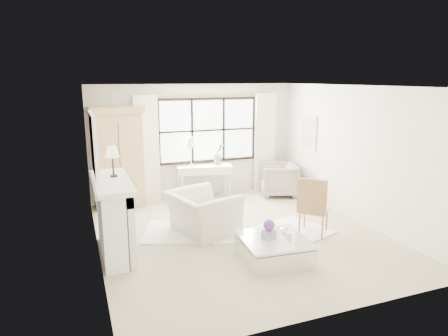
{
  "coord_description": "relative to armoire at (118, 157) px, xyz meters",
  "views": [
    {
      "loc": [
        -2.75,
        -6.37,
        2.85
      ],
      "look_at": [
        -0.25,
        0.2,
        1.25
      ],
      "focal_mm": 32.0,
      "sensor_mm": 36.0,
      "label": 1
    }
  ],
  "objects": [
    {
      "name": "art_canvas",
      "position": [
        4.31,
        -0.8,
        0.41
      ],
      "size": [
        0.01,
        0.52,
        0.72
      ],
      "primitive_type": "cube",
      "color": "beige",
      "rests_on": "wall_right"
    },
    {
      "name": "rug_left",
      "position": [
        1.04,
        -2.04,
        -1.12
      ],
      "size": [
        1.99,
        1.69,
        0.03
      ],
      "primitive_type": "cube",
      "rotation": [
        0.0,
        0.0,
        -0.35
      ],
      "color": "white",
      "rests_on": "floor"
    },
    {
      "name": "fireplace",
      "position": [
        -0.41,
        -2.5,
        -0.49
      ],
      "size": [
        0.58,
        1.66,
        1.26
      ],
      "color": "silver",
      "rests_on": "ground"
    },
    {
      "name": "orchid_plant",
      "position": [
        2.33,
        -0.05,
        -0.09
      ],
      "size": [
        0.32,
        0.27,
        0.51
      ],
      "primitive_type": "imported",
      "rotation": [
        0.0,
        0.0,
        0.19
      ],
      "color": "#4D6745",
      "rests_on": "console_table"
    },
    {
      "name": "coffee_table",
      "position": [
        1.93,
        -3.68,
        -0.96
      ],
      "size": [
        1.08,
        1.08,
        0.38
      ],
      "rotation": [
        0.0,
        0.0,
        -0.08
      ],
      "color": "silver",
      "rests_on": "floor"
    },
    {
      "name": "window_frame",
      "position": [
        2.16,
        0.22,
        0.46
      ],
      "size": [
        2.5,
        0.04,
        1.5
      ],
      "primitive_type": null,
      "color": "black",
      "rests_on": "wall_back"
    },
    {
      "name": "art_frame",
      "position": [
        4.33,
        -0.8,
        0.41
      ],
      "size": [
        0.04,
        0.62,
        0.82
      ],
      "primitive_type": "cube",
      "color": "silver",
      "rests_on": "wall_right"
    },
    {
      "name": "curtain_left",
      "position": [
        0.66,
        0.15,
        0.1
      ],
      "size": [
        0.55,
        0.1,
        2.47
      ],
      "primitive_type": "cube",
      "color": "white",
      "rests_on": "ground"
    },
    {
      "name": "club_armchair",
      "position": [
        1.24,
        -2.16,
        -0.75
      ],
      "size": [
        1.33,
        1.43,
        0.78
      ],
      "primitive_type": "imported",
      "rotation": [
        0.0,
        0.0,
        1.84
      ],
      "color": "beige",
      "rests_on": "floor"
    },
    {
      "name": "mantel_lamp",
      "position": [
        -0.32,
        -2.32,
        0.51
      ],
      "size": [
        0.22,
        0.22,
        0.51
      ],
      "color": "black",
      "rests_on": "fireplace"
    },
    {
      "name": "curtain_right",
      "position": [
        3.66,
        0.15,
        0.1
      ],
      "size": [
        0.55,
        0.1,
        2.47
      ],
      "primitive_type": "cube",
      "color": "white",
      "rests_on": "ground"
    },
    {
      "name": "side_table",
      "position": [
        1.4,
        -1.25,
        -0.81
      ],
      "size": [
        0.4,
        0.4,
        0.51
      ],
      "color": "silver",
      "rests_on": "floor"
    },
    {
      "name": "rug_right",
      "position": [
        2.68,
        -2.76,
        -1.13
      ],
      "size": [
        1.85,
        1.6,
        0.03
      ],
      "primitive_type": "cube",
      "rotation": [
        0.0,
        0.0,
        0.32
      ],
      "color": "white",
      "rests_on": "floor"
    },
    {
      "name": "wingback_chair",
      "position": [
        3.75,
        -0.47,
        -0.75
      ],
      "size": [
        1.11,
        1.09,
        0.79
      ],
      "primitive_type": "imported",
      "rotation": [
        0.0,
        0.0,
        -1.93
      ],
      "color": "gray",
      "rests_on": "floor"
    },
    {
      "name": "wall_front",
      "position": [
        1.86,
        -5.25,
        0.21
      ],
      "size": [
        5.0,
        0.0,
        5.0
      ],
      "primitive_type": "plane",
      "rotation": [
        -1.57,
        0.0,
        0.0
      ],
      "color": "white",
      "rests_on": "ground"
    },
    {
      "name": "coffee_vase",
      "position": [
        2.19,
        -3.53,
        -0.69
      ],
      "size": [
        0.16,
        0.16,
        0.13
      ],
      "primitive_type": "imported",
      "rotation": [
        0.0,
        0.0,
        0.29
      ],
      "color": "silver",
      "rests_on": "coffee_table"
    },
    {
      "name": "wall_back",
      "position": [
        1.86,
        0.25,
        0.21
      ],
      "size": [
        5.0,
        0.0,
        5.0
      ],
      "primitive_type": "plane",
      "rotation": [
        1.57,
        0.0,
        0.0
      ],
      "color": "beige",
      "rests_on": "ground"
    },
    {
      "name": "pillar_candle",
      "position": [
        2.13,
        -3.81,
        -0.7
      ],
      "size": [
        0.1,
        0.1,
        0.12
      ],
      "primitive_type": "cylinder",
      "color": "white",
      "rests_on": "coffee_table"
    },
    {
      "name": "planter_box",
      "position": [
        1.85,
        -3.65,
        -0.69
      ],
      "size": [
        0.22,
        0.22,
        0.13
      ],
      "primitive_type": "cube",
      "rotation": [
        0.0,
        0.0,
        0.27
      ],
      "color": "gray",
      "rests_on": "coffee_table"
    },
    {
      "name": "ceiling",
      "position": [
        1.86,
        -2.5,
        1.56
      ],
      "size": [
        5.5,
        5.5,
        0.0
      ],
      "primitive_type": "plane",
      "rotation": [
        3.14,
        0.0,
        0.0
      ],
      "color": "white",
      "rests_on": "ground"
    },
    {
      "name": "console_lamp",
      "position": [
        1.64,
        -0.05,
        0.22
      ],
      "size": [
        0.28,
        0.28,
        0.69
      ],
      "color": "gold",
      "rests_on": "console_table"
    },
    {
      "name": "armoire",
      "position": [
        0.0,
        0.0,
        0.0
      ],
      "size": [
        1.15,
        0.75,
        2.24
      ],
      "rotation": [
        0.0,
        0.0,
        0.05
      ],
      "color": "tan",
      "rests_on": "floor"
    },
    {
      "name": "window_pane",
      "position": [
        2.16,
        0.23,
        0.46
      ],
      "size": [
        2.4,
        0.02,
        1.5
      ],
      "primitive_type": "cube",
      "color": "white",
      "rests_on": "wall_back"
    },
    {
      "name": "floor",
      "position": [
        1.86,
        -2.5,
        -1.14
      ],
      "size": [
        5.5,
        5.5,
        0.0
      ],
      "primitive_type": "plane",
      "color": "#B8AB89",
      "rests_on": "ground"
    },
    {
      "name": "console_table",
      "position": [
        1.97,
        -0.05,
        -0.74
      ],
      "size": [
        1.36,
        0.69,
        0.8
      ],
      "rotation": [
        0.0,
        0.0,
        -0.2
      ],
      "color": "white",
      "rests_on": "floor"
    },
    {
      "name": "planter_flowers",
      "position": [
        1.85,
        -3.65,
        -0.54
      ],
      "size": [
        0.18,
        0.18,
        0.18
      ],
      "primitive_type": "sphere",
      "color": "#572B6B",
      "rests_on": "planter_box"
    },
    {
      "name": "curtain_rod",
      "position": [
        2.16,
        0.17,
        1.33
      ],
      "size": [
        3.3,
        0.04,
        0.04
      ],
      "primitive_type": "cylinder",
      "rotation": [
        0.0,
        1.57,
        0.0
      ],
      "color": "#A87F3A",
      "rests_on": "wall_back"
    },
    {
      "name": "wall_right",
      "position": [
        4.36,
        -2.5,
        0.21
      ],
      "size": [
        0.0,
        5.5,
        5.5
      ],
      "primitive_type": "plane",
      "rotation": [
        1.57,
        0.0,
        -1.57
      ],
      "color": "white",
      "rests_on": "ground"
    },
    {
      "name": "mirror_frame",
      "position": [
        -0.61,
        -2.5,
        0.7
      ],
      "size": [
        0.05,
        1.15,
        0.95
      ],
      "primitive_type": "cube",
      "color": "white",
      "rests_on": "wall_left"
    },
    {
      "name": "wall_left",
      "position": [
        -0.64,
        -2.5,
        0.21
      ],
      "size": [
        0.0,
        5.5,
        5.5
      ],
      "primitive_type": "plane",
      "rotation": [
        1.57,
        0.0,
        1.57
      ],
      "color": "silver",
      "rests_on": "ground"
    },
    {
      "name": "mirror_glass",
      "position": [
        -0.58,
        -2.5,
        0.7
      ],
      "size": [
        0.02,
        1.0,
        0.8
      ],
      "primitive_type": "cube",
      "color": "silver",
      "rests_on": "wall_left"
    },
    {
      "name": "french_chair",
      "position": [
        3.13,
        -2.95,
        -0.83
      ],
      "size": [
        0.68,
        0.68,
        1.08
      ],
      "rotation": [
        0.0,
        0.0,
        2.35
      ],
      "color": "#9E7342",
      "rests_on": "floor"
    }
  ]
}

